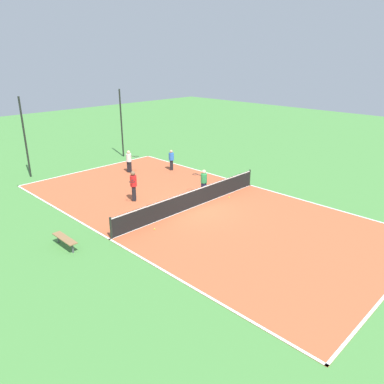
{
  "coord_description": "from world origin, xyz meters",
  "views": [
    {
      "loc": [
        -13.06,
        -12.98,
        7.67
      ],
      "look_at": [
        0.0,
        0.0,
        0.9
      ],
      "focal_mm": 35.0,
      "sensor_mm": 36.0,
      "label": 1
    }
  ],
  "objects_px": {
    "player_coach_red": "(133,184)",
    "player_near_blue": "(171,159)",
    "player_far_white": "(129,160)",
    "player_far_green": "(204,181)",
    "tennis_net": "(192,198)",
    "fence_post_back_left": "(25,138)",
    "fence_post_back_right": "(121,124)",
    "bench": "(65,239)",
    "tennis_ball_right_alley": "(229,197)",
    "tennis_ball_far_baseline": "(154,229)"
  },
  "relations": [
    {
      "from": "player_coach_red",
      "to": "player_far_green",
      "type": "xyz_separation_m",
      "value": [
        3.37,
        -2.12,
        -0.12
      ]
    },
    {
      "from": "tennis_net",
      "to": "bench",
      "type": "height_order",
      "value": "tennis_net"
    },
    {
      "from": "fence_post_back_right",
      "to": "bench",
      "type": "bearing_deg",
      "value": -134.61
    },
    {
      "from": "tennis_net",
      "to": "fence_post_back_left",
      "type": "bearing_deg",
      "value": 108.1
    },
    {
      "from": "player_coach_red",
      "to": "player_near_blue",
      "type": "xyz_separation_m",
      "value": [
        5.47,
        2.94,
        -0.18
      ]
    },
    {
      "from": "player_far_white",
      "to": "bench",
      "type": "bearing_deg",
      "value": -74.58
    },
    {
      "from": "bench",
      "to": "player_far_green",
      "type": "xyz_separation_m",
      "value": [
        8.67,
        0.13,
        0.5
      ]
    },
    {
      "from": "player_far_green",
      "to": "bench",
      "type": "bearing_deg",
      "value": 79.69
    },
    {
      "from": "player_near_blue",
      "to": "fence_post_back_right",
      "type": "bearing_deg",
      "value": -128.34
    },
    {
      "from": "tennis_net",
      "to": "tennis_ball_right_alley",
      "type": "bearing_deg",
      "value": -11.29
    },
    {
      "from": "bench",
      "to": "player_far_white",
      "type": "xyz_separation_m",
      "value": [
        8.35,
        6.84,
        0.51
      ]
    },
    {
      "from": "tennis_ball_right_alley",
      "to": "bench",
      "type": "bearing_deg",
      "value": 172.55
    },
    {
      "from": "fence_post_back_right",
      "to": "player_far_white",
      "type": "bearing_deg",
      "value": -120.04
    },
    {
      "from": "player_far_green",
      "to": "player_far_white",
      "type": "bearing_deg",
      "value": -8.39
    },
    {
      "from": "player_near_blue",
      "to": "tennis_ball_right_alley",
      "type": "xyz_separation_m",
      "value": [
        -1.41,
        -6.41,
        -0.77
      ]
    },
    {
      "from": "player_far_white",
      "to": "player_far_green",
      "type": "distance_m",
      "value": 6.71
    },
    {
      "from": "player_coach_red",
      "to": "tennis_ball_far_baseline",
      "type": "relative_size",
      "value": 25.23
    },
    {
      "from": "bench",
      "to": "fence_post_back_right",
      "type": "xyz_separation_m",
      "value": [
        10.62,
        10.77,
        2.23
      ]
    },
    {
      "from": "player_coach_red",
      "to": "player_near_blue",
      "type": "relative_size",
      "value": 1.19
    },
    {
      "from": "player_far_green",
      "to": "tennis_ball_right_alley",
      "type": "distance_m",
      "value": 1.73
    },
    {
      "from": "player_near_blue",
      "to": "fence_post_back_left",
      "type": "distance_m",
      "value": 9.64
    },
    {
      "from": "tennis_net",
      "to": "fence_post_back_right",
      "type": "xyz_separation_m",
      "value": [
        3.76,
        11.5,
        2.08
      ]
    },
    {
      "from": "player_near_blue",
      "to": "fence_post_back_left",
      "type": "xyz_separation_m",
      "value": [
        -7.66,
        5.58,
        1.79
      ]
    },
    {
      "from": "player_near_blue",
      "to": "tennis_net",
      "type": "bearing_deg",
      "value": 16.8
    },
    {
      "from": "player_far_green",
      "to": "fence_post_back_left",
      "type": "bearing_deg",
      "value": 16.43
    },
    {
      "from": "tennis_ball_far_baseline",
      "to": "fence_post_back_right",
      "type": "relative_size",
      "value": 0.01
    },
    {
      "from": "player_far_green",
      "to": "tennis_ball_right_alley",
      "type": "height_order",
      "value": "player_far_green"
    },
    {
      "from": "tennis_ball_right_alley",
      "to": "player_far_green",
      "type": "bearing_deg",
      "value": 116.61
    },
    {
      "from": "player_far_white",
      "to": "fence_post_back_left",
      "type": "xyz_separation_m",
      "value": [
        -5.24,
        3.94,
        1.73
      ]
    },
    {
      "from": "tennis_ball_far_baseline",
      "to": "player_near_blue",
      "type": "bearing_deg",
      "value": 43.04
    },
    {
      "from": "player_far_white",
      "to": "fence_post_back_left",
      "type": "relative_size",
      "value": 0.29
    },
    {
      "from": "player_far_green",
      "to": "fence_post_back_left",
      "type": "height_order",
      "value": "fence_post_back_left"
    },
    {
      "from": "player_coach_red",
      "to": "player_far_green",
      "type": "bearing_deg",
      "value": 100.39
    },
    {
      "from": "bench",
      "to": "player_near_blue",
      "type": "relative_size",
      "value": 1.09
    },
    {
      "from": "tennis_net",
      "to": "player_near_blue",
      "type": "distance_m",
      "value": 7.09
    },
    {
      "from": "bench",
      "to": "fence_post_back_left",
      "type": "bearing_deg",
      "value": -16.1
    },
    {
      "from": "bench",
      "to": "fence_post_back_right",
      "type": "distance_m",
      "value": 15.29
    },
    {
      "from": "tennis_ball_right_alley",
      "to": "fence_post_back_right",
      "type": "xyz_separation_m",
      "value": [
        1.27,
        11.99,
        2.56
      ]
    },
    {
      "from": "player_near_blue",
      "to": "player_far_green",
      "type": "xyz_separation_m",
      "value": [
        -2.09,
        -5.06,
        0.06
      ]
    },
    {
      "from": "bench",
      "to": "player_near_blue",
      "type": "distance_m",
      "value": 11.96
    },
    {
      "from": "bench",
      "to": "tennis_ball_far_baseline",
      "type": "relative_size",
      "value": 22.99
    },
    {
      "from": "player_near_blue",
      "to": "fence_post_back_left",
      "type": "bearing_deg",
      "value": -75.9
    },
    {
      "from": "player_far_white",
      "to": "fence_post_back_right",
      "type": "height_order",
      "value": "fence_post_back_right"
    },
    {
      "from": "tennis_ball_right_alley",
      "to": "fence_post_back_left",
      "type": "bearing_deg",
      "value": 117.5
    },
    {
      "from": "tennis_net",
      "to": "player_coach_red",
      "type": "bearing_deg",
      "value": 117.75
    },
    {
      "from": "tennis_ball_far_baseline",
      "to": "tennis_ball_right_alley",
      "type": "bearing_deg",
      "value": 1.75
    },
    {
      "from": "tennis_ball_right_alley",
      "to": "fence_post_back_left",
      "type": "distance_m",
      "value": 13.76
    },
    {
      "from": "player_far_green",
      "to": "tennis_ball_far_baseline",
      "type": "bearing_deg",
      "value": 95.92
    },
    {
      "from": "bench",
      "to": "player_near_blue",
      "type": "height_order",
      "value": "player_near_blue"
    },
    {
      "from": "player_coach_red",
      "to": "player_near_blue",
      "type": "height_order",
      "value": "player_coach_red"
    }
  ]
}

